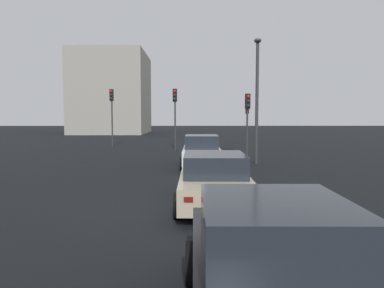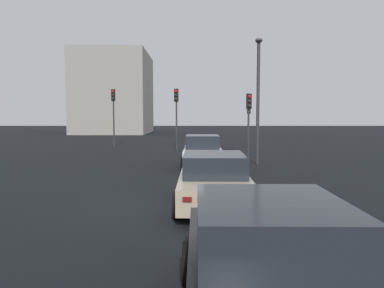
# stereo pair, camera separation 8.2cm
# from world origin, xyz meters

# --- Properties ---
(ground_plane) EXTENTS (160.00, 160.00, 0.20)m
(ground_plane) POSITION_xyz_m (0.00, 0.00, -0.10)
(ground_plane) COLOR black
(car_white_left_lead) EXTENTS (4.37, 2.04, 1.54)m
(car_white_left_lead) POSITION_xyz_m (7.91, -1.48, 0.74)
(car_white_left_lead) COLOR silver
(car_white_left_lead) RESTS_ON ground_plane
(car_beige_left_second) EXTENTS (4.67, 2.13, 1.44)m
(car_beige_left_second) POSITION_xyz_m (0.34, -1.55, 0.71)
(car_beige_left_second) COLOR tan
(car_beige_left_second) RESTS_ON ground_plane
(car_black_left_third) EXTENTS (4.08, 1.99, 1.59)m
(car_black_left_third) POSITION_xyz_m (-5.73, -1.76, 0.76)
(car_black_left_third) COLOR black
(car_black_left_third) RESTS_ON ground_plane
(traffic_light_near_left) EXTENTS (0.33, 0.30, 3.77)m
(traffic_light_near_left) POSITION_xyz_m (12.02, -4.35, 2.72)
(traffic_light_near_left) COLOR #2D2D30
(traffic_light_near_left) RESTS_ON ground_plane
(traffic_light_near_right) EXTENTS (0.32, 0.28, 4.50)m
(traffic_light_near_right) POSITION_xyz_m (18.68, 5.08, 3.22)
(traffic_light_near_right) COLOR #2D2D30
(traffic_light_near_right) RESTS_ON ground_plane
(traffic_light_far_left) EXTENTS (0.32, 0.30, 3.52)m
(traffic_light_far_left) POSITION_xyz_m (19.32, -5.50, 2.54)
(traffic_light_far_left) COLOR #2D2D30
(traffic_light_far_left) RESTS_ON ground_plane
(traffic_light_far_right) EXTENTS (0.33, 0.30, 4.33)m
(traffic_light_far_right) POSITION_xyz_m (15.91, 0.10, 3.11)
(traffic_light_far_right) COLOR #2D2D30
(traffic_light_far_right) RESTS_ON ground_plane
(street_lamp_kerbside) EXTENTS (0.56, 0.36, 6.33)m
(street_lamp_kerbside) POSITION_xyz_m (8.87, -4.30, 3.79)
(street_lamp_kerbside) COLOR #2D2D30
(street_lamp_kerbside) RESTS_ON ground_plane
(building_facade_left) EXTENTS (12.62, 9.72, 11.24)m
(building_facade_left) POSITION_xyz_m (42.89, 10.00, 5.62)
(building_facade_left) COLOR gray
(building_facade_left) RESTS_ON ground_plane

